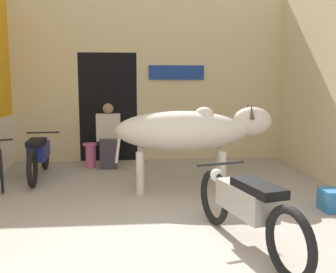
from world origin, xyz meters
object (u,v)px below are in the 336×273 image
object	(u,v)px
cow	(190,131)
shopkeeper_seated	(108,134)
motorcycle_far	(39,154)
bicycle	(1,163)
motorcycle_near	(246,205)
plastic_stool	(91,154)

from	to	relation	value
cow	shopkeeper_seated	xyz separation A→B (m)	(-1.33, 1.78, -0.28)
motorcycle_far	bicycle	xyz separation A→B (m)	(-0.52, -0.39, -0.08)
motorcycle_near	plastic_stool	bearing A→B (deg)	116.48
motorcycle_near	motorcycle_far	world-z (taller)	motorcycle_near
motorcycle_near	shopkeeper_seated	size ratio (longest dim) A/B	1.64
motorcycle_far	bicycle	world-z (taller)	motorcycle_far
motorcycle_near	bicycle	size ratio (longest dim) A/B	1.24
shopkeeper_seated	motorcycle_far	bearing A→B (deg)	-148.99
motorcycle_near	cow	bearing A→B (deg)	97.46
motorcycle_near	plastic_stool	world-z (taller)	motorcycle_near
motorcycle_far	motorcycle_near	bearing A→B (deg)	-48.87
cow	shopkeeper_seated	bearing A→B (deg)	126.70
plastic_stool	motorcycle_far	bearing A→B (deg)	-136.20
plastic_stool	bicycle	bearing A→B (deg)	-138.78
cow	shopkeeper_seated	size ratio (longest dim) A/B	1.90
plastic_stool	cow	bearing A→B (deg)	-47.74
shopkeeper_seated	plastic_stool	xyz separation A→B (m)	(-0.36, 0.07, -0.40)
cow	motorcycle_far	size ratio (longest dim) A/B	1.22
plastic_stool	shopkeeper_seated	bearing A→B (deg)	-11.47
cow	plastic_stool	world-z (taller)	cow
bicycle	plastic_stool	xyz separation A→B (m)	(1.32, 1.16, -0.09)
motorcycle_far	plastic_stool	distance (m)	1.12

